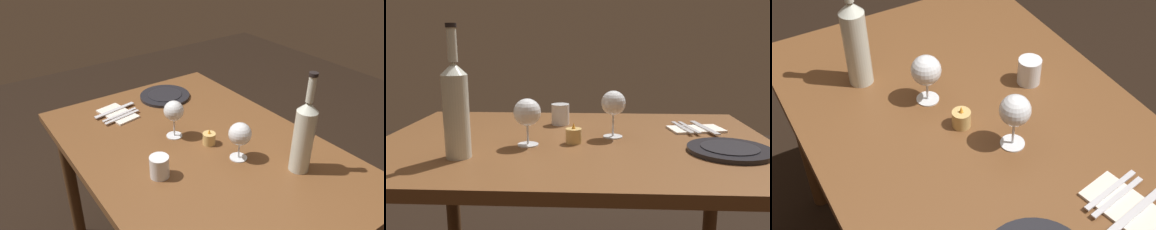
# 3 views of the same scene
# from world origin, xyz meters

# --- Properties ---
(dining_table) EXTENTS (1.30, 0.90, 0.74)m
(dining_table) POSITION_xyz_m (0.00, 0.00, 0.65)
(dining_table) COLOR brown
(dining_table) RESTS_ON ground
(wine_glass_left) EXTENTS (0.09, 0.09, 0.15)m
(wine_glass_left) POSITION_xyz_m (-0.14, -0.08, 0.84)
(wine_glass_left) COLOR white
(wine_glass_left) RESTS_ON dining_table
(wine_glass_right) EXTENTS (0.08, 0.08, 0.16)m
(wine_glass_right) POSITION_xyz_m (0.13, 0.04, 0.85)
(wine_glass_right) COLOR white
(wine_glass_right) RESTS_ON dining_table
(wine_bottle) EXTENTS (0.07, 0.07, 0.37)m
(wine_bottle) POSITION_xyz_m (-0.32, -0.21, 0.88)
(wine_bottle) COLOR silver
(wine_bottle) RESTS_ON dining_table
(water_tumbler) EXTENTS (0.07, 0.07, 0.08)m
(water_tumbler) POSITION_xyz_m (-0.07, 0.22, 0.78)
(water_tumbler) COLOR white
(water_tumbler) RESTS_ON dining_table
(votive_candle) EXTENTS (0.05, 0.05, 0.07)m
(votive_candle) POSITION_xyz_m (-0.00, -0.04, 0.76)
(votive_candle) COLOR #DBB266
(votive_candle) RESTS_ON dining_table
(dinner_plate) EXTENTS (0.25, 0.25, 0.02)m
(dinner_plate) POSITION_xyz_m (0.47, -0.12, 0.75)
(dinner_plate) COLOR black
(dinner_plate) RESTS_ON dining_table
(folded_napkin) EXTENTS (0.21, 0.14, 0.01)m
(folded_napkin) POSITION_xyz_m (0.44, 0.15, 0.74)
(folded_napkin) COLOR silver
(folded_napkin) RESTS_ON dining_table
(fork_inner) EXTENTS (0.05, 0.18, 0.00)m
(fork_inner) POSITION_xyz_m (0.41, 0.15, 0.75)
(fork_inner) COLOR silver
(fork_inner) RESTS_ON folded_napkin
(fork_outer) EXTENTS (0.05, 0.18, 0.00)m
(fork_outer) POSITION_xyz_m (0.39, 0.15, 0.75)
(fork_outer) COLOR silver
(fork_outer) RESTS_ON folded_napkin
(table_knife) EXTENTS (0.06, 0.21, 0.00)m
(table_knife) POSITION_xyz_m (0.47, 0.15, 0.75)
(table_knife) COLOR silver
(table_knife) RESTS_ON folded_napkin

